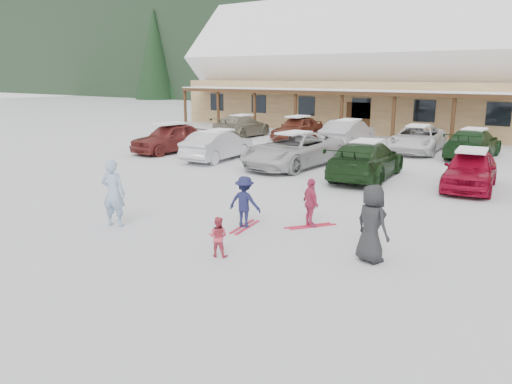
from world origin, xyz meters
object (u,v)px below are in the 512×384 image
Objects in this scene: parked_car_10 at (417,139)px; parked_car_11 at (473,144)px; parked_car_7 at (242,126)px; parked_car_3 at (366,160)px; parked_car_8 at (297,128)px; parked_car_2 at (293,150)px; toddler_red at (218,237)px; child_navy at (245,202)px; parked_car_0 at (171,138)px; parked_car_9 at (348,133)px; adult_skier at (113,193)px; bystander_dark at (372,224)px; day_lodge at (363,76)px; parked_car_1 at (218,145)px; child_magenta at (311,203)px; parked_car_4 at (470,169)px.

parked_car_11 is at bearing -13.67° from parked_car_10.
parked_car_3 is at bearing 142.24° from parked_car_7.
parked_car_11 is (10.74, -0.73, -0.03)m from parked_car_8.
parked_car_2 is 11.38m from parked_car_7.
parked_car_2 is at bearing -119.27° from parked_car_10.
child_navy is (-0.87, 2.13, 0.24)m from toddler_red.
parked_car_0 is 0.91× the size of parked_car_11.
parked_car_7 is (-12.54, 15.96, 0.01)m from child_navy.
parked_car_7 is 0.97× the size of parked_car_10.
parked_car_9 reaches higher than parked_car_3.
adult_skier is at bearing 23.09° from child_navy.
parked_car_9 is at bearing 174.23° from parked_car_7.
parked_car_10 is at bearing -52.65° from bystander_dark.
day_lodge is 16.08m from parked_car_11.
parked_car_3 reaches higher than parked_car_11.
bystander_dark reaches higher than parked_car_8.
parked_car_1 is 10.84m from parked_car_10.
day_lodge reaches higher than parked_car_7.
parked_car_3 is (-0.12, 8.16, 0.04)m from child_navy.
parked_car_11 is at bearing 176.54° from parked_car_9.
day_lodge is 21.21m from parked_car_3.
parked_car_3 is (8.93, -18.98, -3.19)m from day_lodge.
parked_car_7 is (-4.72, 7.95, 0.00)m from parked_car_1.
adult_skier is 0.33× the size of parked_car_2.
parked_car_9 is (7.81, -0.02, 0.05)m from parked_car_7.
parked_car_8 is (-8.53, 8.56, 0.00)m from parked_car_3.
toddler_red is at bearing 123.52° from parked_car_1.
parked_car_11 is at bearing -6.39° from parked_car_8.
parked_car_2 reaches higher than parked_car_3.
child_navy is 8.16m from parked_car_3.
bystander_dark is at bearing 113.81° from parked_car_9.
parked_car_11 reaches higher than child_magenta.
bystander_dark is 17.28m from parked_car_10.
child_magenta is at bearing -120.05° from toddler_red.
day_lodge is at bearing -82.51° from child_navy.
adult_skier is 0.44× the size of parked_car_4.
child_navy reaches higher than toddler_red.
parked_car_3 is 1.17× the size of parked_car_8.
parked_car_3 is at bearing 2.01° from parked_car_0.
parked_car_1 is (1.23, -19.13, -3.22)m from day_lodge.
adult_skier is 0.43× the size of parked_car_1.
child_navy is 0.32× the size of parked_car_8.
toddler_red is 0.18× the size of parked_car_10.
toddler_red is at bearing 120.90° from parked_car_7.
parked_car_11 is at bearing -114.26° from toddler_red.
adult_skier is 1.98× the size of toddler_red.
parked_car_10 is (8.21, -10.85, -3.23)m from day_lodge.
parked_car_7 is (-9.56, 17.97, -0.21)m from adult_skier.
parked_car_1 reaches higher than toddler_red.
parked_car_11 is (6.82, 0.05, -0.05)m from parked_car_9.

